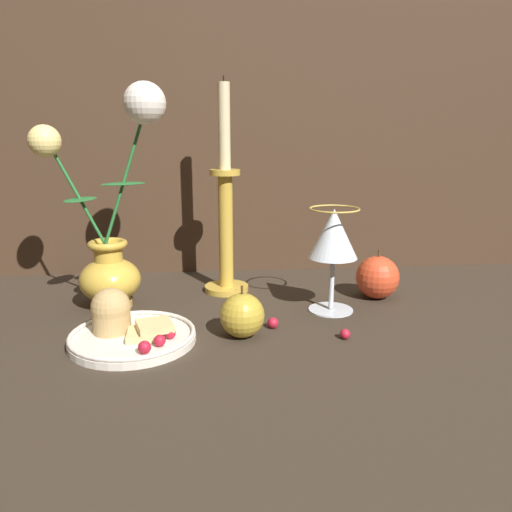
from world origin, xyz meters
TOP-DOWN VIEW (x-y plane):
  - ground_plane at (0.00, 0.00)m, footprint 2.40×2.40m
  - vase at (-0.21, 0.06)m, footprint 0.21×0.11m
  - plate_with_pastries at (-0.17, -0.08)m, footprint 0.18×0.18m
  - wine_glass at (0.14, 0.02)m, footprint 0.08×0.08m
  - candlestick at (-0.02, 0.14)m, footprint 0.08×0.08m
  - apple_beside_vase at (-0.01, -0.08)m, footprint 0.06×0.06m
  - apple_near_glass at (0.24, 0.07)m, footprint 0.08×0.08m
  - berry_near_plate at (0.04, -0.05)m, footprint 0.02×0.02m
  - berry_front_center at (0.14, -0.10)m, footprint 0.01×0.01m

SIDE VIEW (x-z plane):
  - ground_plane at x=0.00m, z-range 0.00..0.00m
  - berry_front_center at x=0.14m, z-range 0.00..0.01m
  - berry_near_plate at x=0.04m, z-range 0.00..0.02m
  - plate_with_pastries at x=-0.17m, z-range -0.02..0.06m
  - apple_beside_vase at x=-0.01m, z-range -0.01..0.07m
  - apple_near_glass at x=0.24m, z-range -0.01..0.08m
  - wine_glass at x=0.14m, z-range 0.04..0.21m
  - vase at x=-0.21m, z-range -0.05..0.31m
  - candlestick at x=-0.02m, z-range -0.05..0.33m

